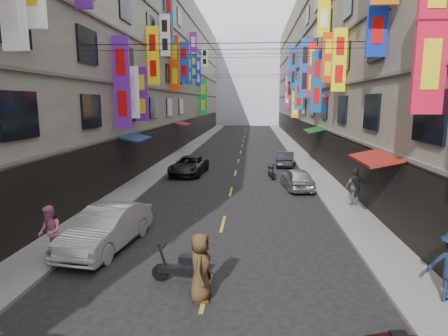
% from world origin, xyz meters
% --- Properties ---
extents(sidewalk_left, '(2.00, 90.00, 0.12)m').
position_xyz_m(sidewalk_left, '(-6.00, 42.00, 0.06)').
color(sidewalk_left, slate).
rests_on(sidewalk_left, ground).
extents(sidewalk_right, '(2.00, 90.00, 0.12)m').
position_xyz_m(sidewalk_right, '(6.00, 42.00, 0.06)').
color(sidewalk_right, slate).
rests_on(sidewalk_right, ground).
extents(building_row_left, '(10.14, 90.00, 19.00)m').
position_xyz_m(building_row_left, '(-11.99, 42.00, 9.49)').
color(building_row_left, gray).
rests_on(building_row_left, ground).
extents(building_row_right, '(10.14, 90.00, 19.00)m').
position_xyz_m(building_row_right, '(11.99, 42.00, 9.49)').
color(building_row_right, gray).
rests_on(building_row_right, ground).
extents(haze_block, '(18.00, 8.00, 22.00)m').
position_xyz_m(haze_block, '(0.00, 92.00, 11.00)').
color(haze_block, silver).
rests_on(haze_block, ground).
extents(shop_signage, '(14.00, 55.00, 11.90)m').
position_xyz_m(shop_signage, '(-0.11, 35.09, 9.04)').
color(shop_signage, blue).
rests_on(shop_signage, ground).
extents(street_awnings, '(13.99, 35.20, 0.41)m').
position_xyz_m(street_awnings, '(-1.26, 26.00, 3.00)').
color(street_awnings, '#165321').
rests_on(street_awnings, ground).
extents(overhead_cables, '(14.00, 38.04, 1.24)m').
position_xyz_m(overhead_cables, '(0.00, 30.00, 8.80)').
color(overhead_cables, black).
rests_on(overhead_cables, ground).
extents(lane_markings, '(0.12, 80.20, 0.01)m').
position_xyz_m(lane_markings, '(0.00, 39.00, 0.00)').
color(lane_markings, gold).
rests_on(lane_markings, ground).
extents(scooter_crossing, '(1.80, 0.56, 1.14)m').
position_xyz_m(scooter_crossing, '(-0.77, 12.51, 0.44)').
color(scooter_crossing, black).
rests_on(scooter_crossing, ground).
extents(scooter_far_right, '(0.57, 1.80, 1.14)m').
position_xyz_m(scooter_far_right, '(2.58, 28.21, 0.44)').
color(scooter_far_right, black).
rests_on(scooter_far_right, ground).
extents(car_left_mid, '(2.21, 4.79, 1.52)m').
position_xyz_m(car_left_mid, '(-4.00, 14.98, 0.76)').
color(car_left_mid, beige).
rests_on(car_left_mid, ground).
extents(car_left_far, '(2.59, 4.97, 1.34)m').
position_xyz_m(car_left_far, '(-3.40, 29.18, 0.67)').
color(car_left_far, black).
rests_on(car_left_far, ground).
extents(car_right_mid, '(1.96, 4.01, 1.32)m').
position_xyz_m(car_right_mid, '(4.00, 24.93, 0.66)').
color(car_right_mid, '#BABABF').
rests_on(car_right_mid, ground).
extents(car_right_far, '(1.83, 3.92, 1.24)m').
position_xyz_m(car_right_far, '(4.00, 33.39, 0.62)').
color(car_right_far, '#292931').
rests_on(car_right_far, ground).
extents(pedestrian_lfar, '(1.01, 1.02, 1.76)m').
position_xyz_m(pedestrian_lfar, '(-5.47, 13.77, 1.00)').
color(pedestrian_lfar, pink).
rests_on(pedestrian_lfar, sidewalk_left).
extents(pedestrian_rfar, '(1.24, 0.91, 1.90)m').
position_xyz_m(pedestrian_rfar, '(6.42, 21.04, 1.07)').
color(pedestrian_rfar, slate).
rests_on(pedestrian_rfar, sidewalk_right).
extents(pedestrian_crossing, '(0.63, 0.92, 1.88)m').
position_xyz_m(pedestrian_crossing, '(-0.09, 11.59, 0.94)').
color(pedestrian_crossing, '#47331C').
rests_on(pedestrian_crossing, ground).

